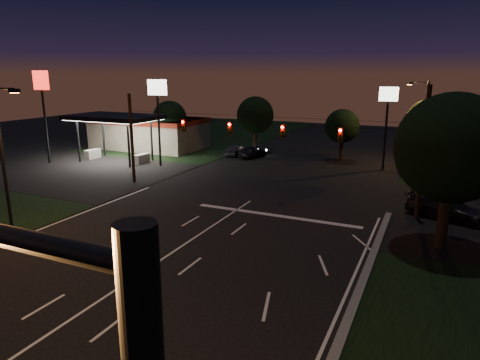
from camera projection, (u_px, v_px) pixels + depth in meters
The scene contains 21 objects.
ground at pixel (138, 275), 21.01m from camera, with size 140.00×140.00×0.00m, color black.
cross_street_left at pixel (77, 172), 43.23m from camera, with size 20.00×16.00×0.02m, color black.
center_line at pixel (35, 343), 15.72m from camera, with size 0.14×40.00×0.01m, color silver.
stop_bar at pixel (275, 215), 29.93m from camera, with size 12.00×0.50×0.01m, color silver.
utility_pole_right at pixel (416, 218), 29.37m from camera, with size 0.30×0.30×9.00m, color black.
utility_pole_left at pixel (134, 182), 39.11m from camera, with size 0.28×0.28×8.00m, color black.
signal_span at pixel (256, 129), 32.88m from camera, with size 24.00×0.40×1.56m.
gas_station at pixel (147, 131), 56.10m from camera, with size 14.20×16.10×5.25m.
pole_sign_left_near at pixel (158, 100), 44.41m from camera, with size 2.20×0.30×9.10m.
pole_sign_left_far at pixel (42, 94), 45.60m from camera, with size 2.00×0.30×10.00m.
pole_sign_right at pixel (387, 109), 42.72m from camera, with size 1.80×0.30×8.40m.
street_light_left at pixel (4, 148), 26.07m from camera, with size 2.20×0.35×9.00m.
street_light_right_far at pixel (422, 119), 43.41m from camera, with size 2.20×0.35×9.00m.
tree_right_near at pixel (452, 149), 23.12m from camera, with size 6.00×6.00×8.76m.
tree_far_a at pixel (170, 118), 53.84m from camera, with size 4.20×4.20×6.42m.
tree_far_b at pixel (256, 116), 53.23m from camera, with size 4.60×4.60×6.98m.
tree_far_c at pixel (342, 127), 48.04m from camera, with size 3.80×3.80×5.86m.
tree_far_d at pixel (430, 124), 42.42m from camera, with size 4.80×4.80×7.30m.
car_oncoming_a at pixel (252, 152), 50.51m from camera, with size 1.64×4.06×1.38m, color black.
car_oncoming_b at pixel (237, 151), 51.68m from camera, with size 1.33×3.81×1.26m, color black.
car_cross at pixel (447, 208), 29.11m from camera, with size 2.17×5.33×1.55m, color black.
Camera 1 is at (12.64, -15.39, 9.62)m, focal length 32.00 mm.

